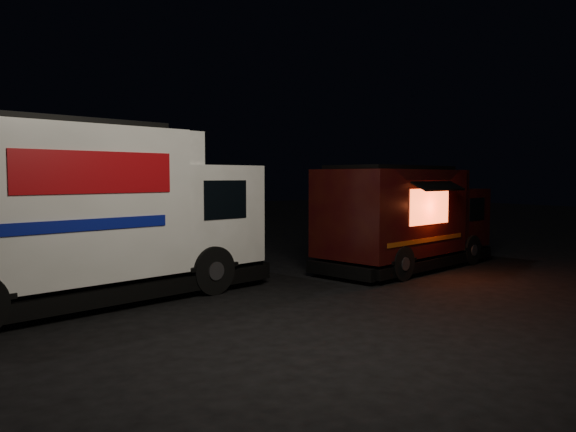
# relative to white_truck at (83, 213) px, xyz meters

# --- Properties ---
(ground) EXTENTS (80.00, 80.00, 0.00)m
(ground) POSITION_rel_white_truck_xyz_m (2.99, -1.76, -1.78)
(ground) COLOR black
(ground) RESTS_ON ground
(white_truck) EXTENTS (8.26, 4.34, 3.57)m
(white_truck) POSITION_rel_white_truck_xyz_m (0.00, 0.00, 0.00)
(white_truck) COLOR white
(white_truck) RESTS_ON ground
(red_truck) EXTENTS (6.33, 3.46, 2.79)m
(red_truck) POSITION_rel_white_truck_xyz_m (8.47, -0.38, -0.39)
(red_truck) COLOR #330F09
(red_truck) RESTS_ON ground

